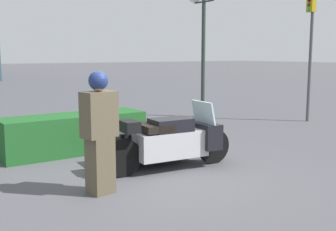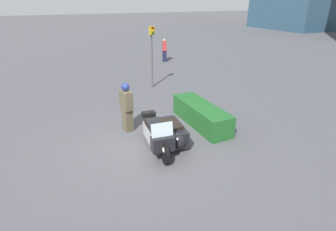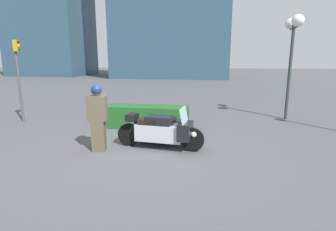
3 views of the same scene
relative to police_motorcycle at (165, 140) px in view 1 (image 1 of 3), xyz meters
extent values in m
plane|color=#4C4C51|center=(-0.53, -0.42, -0.46)|extent=(160.00, 160.00, 0.00)
cylinder|color=black|center=(0.82, -0.37, -0.15)|extent=(0.63, 0.16, 0.63)
cylinder|color=black|center=(-0.95, -0.20, -0.15)|extent=(0.63, 0.16, 0.63)
cylinder|color=black|center=(-0.18, 0.29, -0.22)|extent=(0.50, 0.15, 0.49)
cube|color=#B7B7BC|center=(-0.07, -0.29, -0.02)|extent=(1.29, 0.60, 0.45)
cube|color=black|center=(-0.07, -0.29, 0.31)|extent=(0.72, 0.52, 0.24)
cube|color=black|center=(-0.35, -0.26, 0.29)|extent=(0.54, 0.50, 0.12)
cube|color=black|center=(0.63, -0.35, 0.07)|extent=(0.38, 0.67, 0.44)
cube|color=silver|center=(0.59, -0.35, 0.49)|extent=(0.17, 0.63, 0.40)
sphere|color=white|center=(0.86, -0.38, 0.00)|extent=(0.18, 0.18, 0.18)
cube|color=black|center=(-0.12, 0.28, -0.07)|extent=(1.46, 0.77, 0.50)
sphere|color=black|center=(0.47, 0.23, -0.04)|extent=(0.48, 0.48, 0.48)
cube|color=black|center=(-0.12, 0.28, 0.22)|extent=(0.82, 0.61, 0.09)
cube|color=black|center=(-0.83, -0.21, 0.36)|extent=(0.28, 0.45, 0.18)
cube|color=brown|center=(-1.59, -0.72, -0.06)|extent=(0.38, 0.34, 0.81)
cube|color=brown|center=(-1.59, -0.72, 0.67)|extent=(0.52, 0.37, 0.64)
sphere|color=tan|center=(-1.59, -0.72, 1.10)|extent=(0.22, 0.22, 0.22)
sphere|color=navy|center=(-1.59, -0.72, 1.14)|extent=(0.27, 0.27, 0.27)
cube|color=#1E5623|center=(-0.93, 1.87, -0.08)|extent=(2.87, 0.87, 0.77)
cylinder|color=#2D3833|center=(4.26, 4.16, 1.38)|extent=(0.12, 0.12, 3.68)
cylinder|color=#2D3833|center=(4.26, 4.16, 3.07)|extent=(0.05, 0.90, 0.05)
cylinder|color=#4C4C4C|center=(6.24, 1.71, 1.11)|extent=(0.09, 0.09, 3.14)
cube|color=#B79319|center=(6.19, 1.73, 2.88)|extent=(0.20, 0.29, 0.40)
sphere|color=#410707|center=(6.12, 1.74, 3.01)|extent=(0.11, 0.11, 0.11)
sphere|color=#462D06|center=(6.12, 1.74, 2.88)|extent=(0.11, 0.11, 0.11)
sphere|color=green|center=(6.12, 1.74, 2.75)|extent=(0.11, 0.11, 0.11)
camera|label=1|loc=(-4.08, -6.04, 1.51)|focal=45.00mm
camera|label=2|loc=(6.53, -2.90, 3.82)|focal=28.00mm
camera|label=3|loc=(1.29, -6.90, 1.85)|focal=28.00mm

